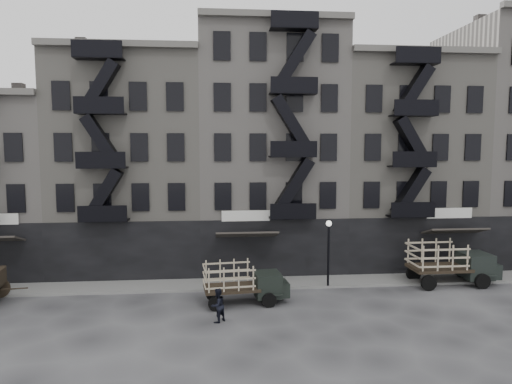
{
  "coord_description": "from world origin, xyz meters",
  "views": [
    {
      "loc": [
        -3.98,
        -24.78,
        8.85
      ],
      "look_at": [
        -1.41,
        4.0,
        5.96
      ],
      "focal_mm": 32.0,
      "sensor_mm": 36.0,
      "label": 1
    }
  ],
  "objects": [
    {
      "name": "ground",
      "position": [
        0.0,
        0.0,
        0.0
      ],
      "size": [
        140.0,
        140.0,
        0.0
      ],
      "primitive_type": "plane",
      "color": "#38383A",
      "rests_on": "ground"
    },
    {
      "name": "sidewalk",
      "position": [
        0.0,
        3.75,
        0.07
      ],
      "size": [
        55.0,
        2.5,
        0.15
      ],
      "primitive_type": "cube",
      "color": "slate",
      "rests_on": "ground"
    },
    {
      "name": "building_midwest",
      "position": [
        -10.0,
        9.83,
        7.5
      ],
      "size": [
        10.0,
        11.35,
        16.2
      ],
      "color": "gray",
      "rests_on": "ground"
    },
    {
      "name": "building_center",
      "position": [
        -0.0,
        9.82,
        8.5
      ],
      "size": [
        10.0,
        11.35,
        18.2
      ],
      "color": "#9E9791",
      "rests_on": "ground"
    },
    {
      "name": "building_mideast",
      "position": [
        10.0,
        9.83,
        7.5
      ],
      "size": [
        10.0,
        11.35,
        16.2
      ],
      "color": "gray",
      "rests_on": "ground"
    },
    {
      "name": "lamp_post",
      "position": [
        3.0,
        2.6,
        2.78
      ],
      "size": [
        0.36,
        0.36,
        4.28
      ],
      "color": "black",
      "rests_on": "ground"
    },
    {
      "name": "stake_truck_west",
      "position": [
        -2.47,
        0.21,
        1.36
      ],
      "size": [
        4.88,
        2.36,
        2.37
      ],
      "rotation": [
        0.0,
        0.0,
        0.1
      ],
      "color": "black",
      "rests_on": "ground"
    },
    {
      "name": "stake_truck_east",
      "position": [
        11.0,
        2.6,
        1.61
      ],
      "size": [
        5.66,
        2.41,
        2.82
      ],
      "rotation": [
        0.0,
        0.0,
        0.01
      ],
      "color": "black",
      "rests_on": "ground"
    },
    {
      "name": "pedestrian_mid",
      "position": [
        -3.93,
        -2.4,
        0.87
      ],
      "size": [
        1.07,
        1.06,
        1.74
      ],
      "primitive_type": "imported",
      "rotation": [
        0.0,
        0.0,
        3.91
      ],
      "color": "black",
      "rests_on": "ground"
    }
  ]
}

